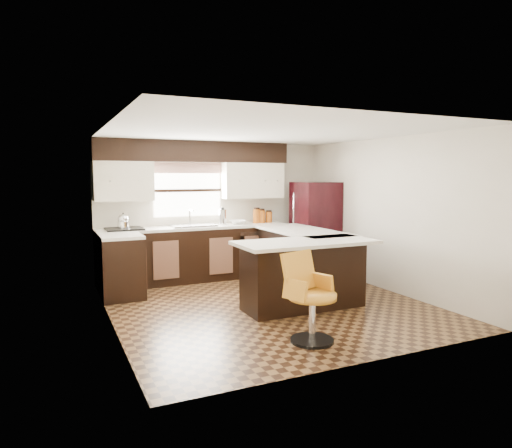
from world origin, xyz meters
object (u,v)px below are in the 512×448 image
peninsula_long (301,261)px  refrigerator (315,228)px  peninsula_return (303,276)px  bar_chair (313,298)px

peninsula_long → refrigerator: (0.82, 0.88, 0.40)m
peninsula_return → refrigerator: refrigerator is taller
peninsula_long → peninsula_return: 1.11m
peninsula_long → peninsula_return: same height
peninsula_return → refrigerator: size_ratio=0.97×
peninsula_return → bar_chair: size_ratio=1.69×
peninsula_return → bar_chair: bar_chair is taller
peninsula_return → bar_chair: bearing=-116.3°
peninsula_long → refrigerator: 1.26m
peninsula_long → bar_chair: 2.39m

